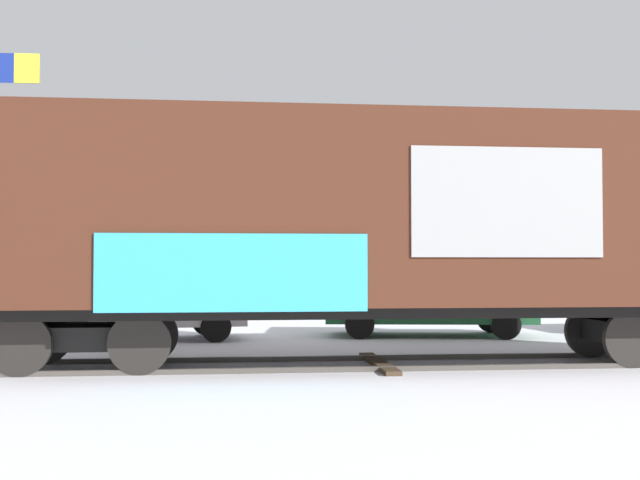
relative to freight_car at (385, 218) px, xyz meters
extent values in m
plane|color=silver|center=(-0.72, 0.00, -2.37)|extent=(260.00, 260.00, 0.00)
cube|color=#4C4742|center=(-0.03, -0.72, -2.33)|extent=(59.94, 2.96, 0.08)
cube|color=#4C4742|center=(0.04, 0.72, -2.33)|extent=(59.94, 2.96, 0.08)
cube|color=#423323|center=(-0.10, 0.01, -2.34)|extent=(0.36, 2.51, 0.07)
cube|color=#472316|center=(0.00, 0.00, 0.08)|extent=(13.18, 3.46, 2.93)
cube|color=#2D2823|center=(0.00, 0.00, 1.67)|extent=(12.41, 0.99, 0.24)
cube|color=#999999|center=(1.48, -1.51, 0.16)|extent=(2.87, 0.17, 1.61)
cube|color=#33A5CC|center=(-2.50, -1.32, -0.87)|extent=(3.80, 0.21, 1.10)
cube|color=black|center=(0.00, 0.00, -1.48)|extent=(12.86, 2.17, 0.20)
cube|color=black|center=(-4.64, 0.22, -1.86)|extent=(2.16, 1.38, 0.36)
cylinder|color=black|center=(-5.52, -0.45, -1.91)|extent=(0.92, 0.16, 0.92)
cylinder|color=black|center=(-5.45, 0.98, -1.91)|extent=(0.92, 0.16, 0.92)
cylinder|color=black|center=(-3.82, -0.54, -1.91)|extent=(0.92, 0.16, 0.92)
cylinder|color=black|center=(-3.75, 0.90, -1.91)|extent=(0.92, 0.16, 0.92)
cylinder|color=black|center=(3.76, -0.90, -1.91)|extent=(0.92, 0.16, 0.92)
cylinder|color=black|center=(3.83, 0.54, -1.91)|extent=(0.92, 0.16, 0.92)
cube|color=navy|center=(-7.84, 9.45, 4.49)|extent=(1.33, 0.13, 0.79)
cube|color=yellow|center=(-7.51, 9.42, 4.49)|extent=(0.67, 0.09, 0.79)
cube|color=gray|center=(-0.72, 79.50, 2.85)|extent=(143.87, 40.52, 10.44)
cube|color=#8C725B|center=(-1.96, 67.34, 9.44)|extent=(6.72, 4.12, 2.75)
cube|color=brown|center=(9.26, 67.34, 9.39)|extent=(5.42, 5.64, 2.65)
cube|color=#8C725B|center=(-1.37, 67.34, 9.62)|extent=(6.92, 4.63, 3.11)
cone|color=#193D23|center=(-18.87, 64.39, 10.26)|extent=(2.19, 2.19, 4.38)
cone|color=#193D23|center=(30.92, 71.41, 9.98)|extent=(1.92, 1.92, 3.83)
cone|color=#193D23|center=(21.34, 69.94, 10.39)|extent=(2.33, 2.33, 4.65)
cube|color=silver|center=(-4.11, 4.94, -1.68)|extent=(4.34, 2.22, 0.74)
cube|color=#2D333D|center=(-4.17, 4.93, -0.95)|extent=(2.06, 1.81, 0.74)
cylinder|color=black|center=(-2.78, 5.93, -2.05)|extent=(0.66, 0.28, 0.64)
cylinder|color=black|center=(-2.61, 4.23, -2.05)|extent=(0.66, 0.28, 0.64)
cylinder|color=black|center=(-5.61, 5.64, -2.05)|extent=(0.66, 0.28, 0.64)
cylinder|color=black|center=(-5.43, 3.94, -2.05)|extent=(0.66, 0.28, 0.64)
cube|color=#1E5933|center=(2.24, 5.06, -1.75)|extent=(4.92, 2.74, 0.60)
cube|color=#2D333D|center=(1.98, 5.11, -1.13)|extent=(2.54, 2.10, 0.63)
cylinder|color=black|center=(3.96, 5.65, -2.05)|extent=(0.67, 0.34, 0.64)
cylinder|color=black|center=(3.62, 3.88, -2.05)|extent=(0.67, 0.34, 0.64)
cylinder|color=black|center=(0.86, 6.24, -2.05)|extent=(0.67, 0.34, 0.64)
cylinder|color=black|center=(0.52, 4.48, -2.05)|extent=(0.67, 0.34, 0.64)
cylinder|color=black|center=(7.34, 5.88, -2.05)|extent=(0.64, 0.22, 0.64)
camera|label=1|loc=(-2.99, -12.39, -0.76)|focal=44.24mm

